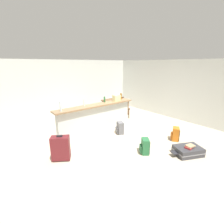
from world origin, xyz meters
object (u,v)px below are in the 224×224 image
(bottle_amber, at_px, (121,96))
(backpack_orange, at_px, (175,134))
(dining_table, at_px, (115,102))
(suitcase_flat_charcoal, at_px, (188,151))
(grocery_bag, at_px, (116,98))
(backpack_grey, at_px, (120,128))
(backpack_green, at_px, (145,146))
(suitcase_upright_maroon, at_px, (61,148))
(bottle_green, at_px, (104,99))
(dining_chair_near_partition, at_px, (122,107))
(bottle_white, at_px, (84,103))
(book_stack, at_px, (190,147))
(bottle_clear, at_px, (61,106))

(bottle_amber, height_order, backpack_orange, bottle_amber)
(dining_table, relative_size, suitcase_flat_charcoal, 1.24)
(grocery_bag, relative_size, dining_table, 0.24)
(bottle_amber, xyz_separation_m, backpack_orange, (0.36, -2.18, -0.92))
(grocery_bag, height_order, backpack_grey, grocery_bag)
(backpack_grey, height_order, backpack_green, same)
(dining_table, bearing_deg, suitcase_upright_maroon, -150.02)
(dining_table, bearing_deg, bottle_green, -143.57)
(suitcase_flat_charcoal, bearing_deg, grocery_bag, 92.75)
(dining_table, xyz_separation_m, dining_chair_near_partition, (-0.04, -0.53, -0.13))
(dining_chair_near_partition, bearing_deg, bottle_green, -159.90)
(bottle_amber, relative_size, dining_chair_near_partition, 0.25)
(bottle_white, distance_m, suitcase_flat_charcoal, 3.35)
(book_stack, bearing_deg, bottle_clear, 129.52)
(bottle_clear, xyz_separation_m, bottle_amber, (2.46, 0.14, -0.03))
(grocery_bag, xyz_separation_m, backpack_grey, (-0.36, -0.62, -0.91))
(backpack_green, bearing_deg, book_stack, -44.17)
(bottle_amber, relative_size, backpack_green, 0.56)
(bottle_white, relative_size, bottle_green, 1.01)
(bottle_amber, distance_m, suitcase_upright_maroon, 3.15)
(grocery_bag, bearing_deg, bottle_white, 177.65)
(dining_table, height_order, suitcase_upright_maroon, dining_table)
(bottle_green, xyz_separation_m, suitcase_upright_maroon, (-2.10, -0.99, -0.78))
(backpack_orange, bearing_deg, bottle_white, 132.72)
(bottle_green, height_order, dining_table, bottle_green)
(suitcase_flat_charcoal, distance_m, backpack_grey, 2.22)
(bottle_green, xyz_separation_m, backpack_green, (-0.23, -2.11, -0.91))
(dining_chair_near_partition, xyz_separation_m, suitcase_flat_charcoal, (-0.71, -3.36, -0.41))
(bottle_amber, xyz_separation_m, backpack_green, (-1.01, -2.10, -0.92))
(bottle_clear, xyz_separation_m, grocery_bag, (2.16, 0.06, -0.04))
(dining_chair_near_partition, bearing_deg, backpack_green, -120.97)
(grocery_bag, xyz_separation_m, backpack_green, (-0.71, -2.02, -0.91))
(dining_chair_near_partition, height_order, backpack_grey, dining_chair_near_partition)
(suitcase_upright_maroon, bearing_deg, bottle_amber, 18.85)
(bottle_clear, distance_m, suitcase_flat_charcoal, 3.72)
(bottle_green, distance_m, backpack_green, 2.30)
(grocery_bag, relative_size, suitcase_flat_charcoal, 0.29)
(suitcase_upright_maroon, bearing_deg, dining_table, 29.98)
(grocery_bag, bearing_deg, book_stack, -87.59)
(bottle_green, relative_size, dining_chair_near_partition, 0.22)
(bottle_green, xyz_separation_m, backpack_orange, (1.14, -2.19, -0.91))
(grocery_bag, relative_size, backpack_grey, 0.62)
(bottle_white, xyz_separation_m, backpack_green, (0.62, -2.07, -0.91))
(book_stack, bearing_deg, backpack_grey, 102.28)
(bottle_green, height_order, suitcase_flat_charcoal, bottle_green)
(suitcase_flat_charcoal, relative_size, suitcase_upright_maroon, 1.33)
(bottle_clear, distance_m, bottle_white, 0.84)
(dining_chair_near_partition, bearing_deg, dining_table, 85.40)
(backpack_orange, bearing_deg, bottle_amber, 99.26)
(bottle_white, height_order, bottle_green, bottle_white)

